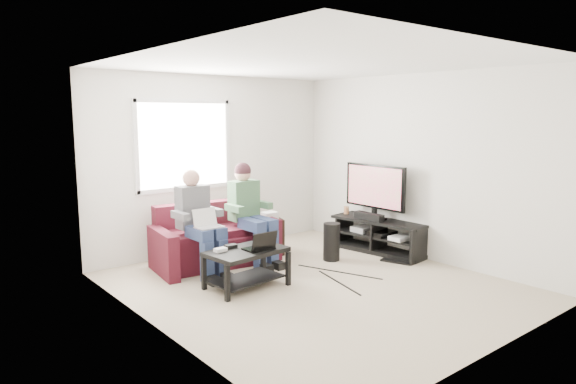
{
  "coord_description": "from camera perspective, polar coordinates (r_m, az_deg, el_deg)",
  "views": [
    {
      "loc": [
        -3.98,
        -4.36,
        2.03
      ],
      "look_at": [
        0.07,
        0.6,
        1.06
      ],
      "focal_mm": 32.0,
      "sensor_mm": 36.0,
      "label": 1
    }
  ],
  "objects": [
    {
      "name": "wall_front",
      "position": [
        4.57,
        22.49,
        -1.24
      ],
      "size": [
        4.5,
        0.0,
        4.5
      ],
      "primitive_type": "plane",
      "rotation": [
        -1.57,
        0.0,
        0.0
      ],
      "color": "silver",
      "rests_on": "floor"
    },
    {
      "name": "coffee_table",
      "position": [
        6.11,
        -4.64,
        -7.48
      ],
      "size": [
        0.97,
        0.65,
        0.46
      ],
      "color": "black",
      "rests_on": "floor"
    },
    {
      "name": "console_grey",
      "position": [
        7.95,
        8.43,
        -4.06
      ],
      "size": [
        0.34,
        0.26,
        0.08
      ],
      "primitive_type": "cube",
      "color": "gray",
      "rests_on": "tv_stand"
    },
    {
      "name": "controller_a",
      "position": [
        6.02,
        -7.52,
        -6.38
      ],
      "size": [
        0.14,
        0.1,
        0.04
      ],
      "primitive_type": "cube",
      "rotation": [
        0.0,
        0.0,
        0.05
      ],
      "color": "silver",
      "rests_on": "coffee_table"
    },
    {
      "name": "wall_left",
      "position": [
        4.85,
        -14.63,
        -0.33
      ],
      "size": [
        0.0,
        4.5,
        4.5
      ],
      "primitive_type": "plane",
      "rotation": [
        1.57,
        0.0,
        1.57
      ],
      "color": "silver",
      "rests_on": "floor"
    },
    {
      "name": "tv_stand",
      "position": [
        7.77,
        10.06,
        -5.0
      ],
      "size": [
        0.64,
        1.53,
        0.49
      ],
      "color": "black",
      "rests_on": "floor"
    },
    {
      "name": "ceiling",
      "position": [
        5.94,
        3.22,
        14.1
      ],
      "size": [
        4.5,
        4.5,
        0.0
      ],
      "primitive_type": "plane",
      "rotation": [
        3.14,
        0.0,
        0.0
      ],
      "color": "white",
      "rests_on": "wall_back"
    },
    {
      "name": "controller_c",
      "position": [
        6.36,
        -3.2,
        -5.51
      ],
      "size": [
        0.15,
        0.12,
        0.04
      ],
      "primitive_type": "cube",
      "rotation": [
        0.0,
        0.0,
        0.19
      ],
      "color": "gray",
      "rests_on": "coffee_table"
    },
    {
      "name": "soundbar",
      "position": [
        7.68,
        8.97,
        -2.69
      ],
      "size": [
        0.12,
        0.5,
        0.1
      ],
      "primitive_type": "cube",
      "color": "black",
      "rests_on": "tv_stand"
    },
    {
      "name": "laptop_silver",
      "position": [
        6.43,
        -8.85,
        -3.42
      ],
      "size": [
        0.35,
        0.26,
        0.24
      ],
      "primitive_type": null,
      "rotation": [
        0.0,
        0.0,
        -0.13
      ],
      "color": "silver",
      "rests_on": "person_left"
    },
    {
      "name": "wall_right",
      "position": [
        7.44,
        14.58,
        2.7
      ],
      "size": [
        0.0,
        4.5,
        4.5
      ],
      "primitive_type": "plane",
      "rotation": [
        1.57,
        0.0,
        -1.57
      ],
      "color": "silver",
      "rests_on": "floor"
    },
    {
      "name": "controller_b",
      "position": [
        6.16,
        -6.39,
        -6.01
      ],
      "size": [
        0.14,
        0.09,
        0.04
      ],
      "primitive_type": "cube",
      "rotation": [
        0.0,
        0.0,
        -0.02
      ],
      "color": "black",
      "rests_on": "coffee_table"
    },
    {
      "name": "console_white",
      "position": [
        7.51,
        12.39,
        -4.99
      ],
      "size": [
        0.3,
        0.22,
        0.06
      ],
      "primitive_type": "cube",
      "color": "silver",
      "rests_on": "tv_stand"
    },
    {
      "name": "sofa",
      "position": [
        7.15,
        -8.15,
        -5.43
      ],
      "size": [
        1.84,
        1.0,
        0.82
      ],
      "color": "#4A121C",
      "rests_on": "floor"
    },
    {
      "name": "end_table",
      "position": [
        7.54,
        -2.09,
        -4.81
      ],
      "size": [
        0.35,
        0.35,
        0.63
      ],
      "color": "black",
      "rests_on": "floor"
    },
    {
      "name": "floor",
      "position": [
        6.25,
        3.02,
        -10.37
      ],
      "size": [
        4.5,
        4.5,
        0.0
      ],
      "primitive_type": "plane",
      "color": "beige",
      "rests_on": "ground"
    },
    {
      "name": "subwoofer",
      "position": [
        7.24,
        4.86,
        -5.53
      ],
      "size": [
        0.23,
        0.23,
        0.53
      ],
      "primitive_type": "cylinder",
      "color": "black",
      "rests_on": "floor"
    },
    {
      "name": "person_left",
      "position": [
        6.62,
        -9.87,
        -2.86
      ],
      "size": [
        0.4,
        0.71,
        1.33
      ],
      "color": "navy",
      "rests_on": "sofa"
    },
    {
      "name": "person_right",
      "position": [
        7.04,
        -4.29,
        -1.57
      ],
      "size": [
        0.4,
        0.71,
        1.38
      ],
      "color": "navy",
      "rests_on": "sofa"
    },
    {
      "name": "tv",
      "position": [
        7.7,
        9.62,
        0.42
      ],
      "size": [
        0.12,
        1.1,
        0.81
      ],
      "color": "black",
      "rests_on": "tv_stand"
    },
    {
      "name": "laptop_black",
      "position": [
        6.05,
        -3.3,
        -5.27
      ],
      "size": [
        0.38,
        0.31,
        0.24
      ],
      "primitive_type": null,
      "rotation": [
        0.0,
        0.0,
        0.22
      ],
      "color": "black",
      "rests_on": "coffee_table"
    },
    {
      "name": "wall_back",
      "position": [
        7.76,
        -8.17,
        3.11
      ],
      "size": [
        4.5,
        0.0,
        4.5
      ],
      "primitive_type": "plane",
      "rotation": [
        1.57,
        0.0,
        0.0
      ],
      "color": "silver",
      "rests_on": "floor"
    },
    {
      "name": "drink_cup",
      "position": [
        8.08,
        6.5,
        -2.0
      ],
      "size": [
        0.08,
        0.08,
        0.12
      ],
      "primitive_type": "cylinder",
      "color": "#A56C47",
      "rests_on": "tv_stand"
    },
    {
      "name": "window",
      "position": [
        7.47,
        -11.44,
        5.13
      ],
      "size": [
        1.48,
        0.04,
        1.28
      ],
      "color": "white",
      "rests_on": "wall_back"
    },
    {
      "name": "console_black",
      "position": [
        7.72,
        10.36,
        -4.52
      ],
      "size": [
        0.38,
        0.3,
        0.07
      ],
      "primitive_type": "cube",
      "color": "black",
      "rests_on": "tv_stand"
    },
    {
      "name": "keyboard_floor",
      "position": [
        7.33,
        11.96,
        -7.57
      ],
      "size": [
        0.27,
        0.46,
        0.02
      ],
      "primitive_type": "cube",
      "rotation": [
        0.0,
        0.0,
        0.31
      ],
      "color": "black",
      "rests_on": "floor"
    }
  ]
}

